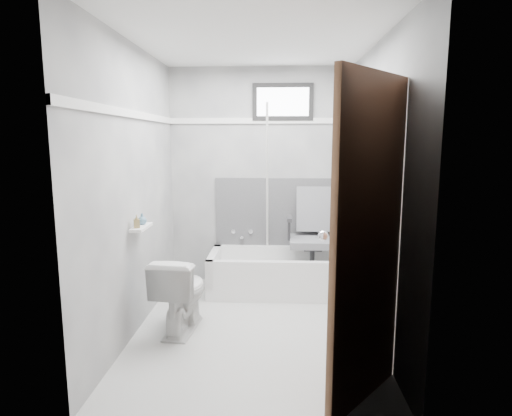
# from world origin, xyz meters

# --- Properties ---
(floor) EXTENTS (2.60, 2.60, 0.00)m
(floor) POSITION_xyz_m (0.00, 0.00, 0.00)
(floor) COLOR silver
(floor) RESTS_ON ground
(ceiling) EXTENTS (2.60, 2.60, 0.00)m
(ceiling) POSITION_xyz_m (0.00, 0.00, 2.40)
(ceiling) COLOR silver
(ceiling) RESTS_ON floor
(wall_back) EXTENTS (2.00, 0.02, 2.40)m
(wall_back) POSITION_xyz_m (0.00, 1.30, 1.20)
(wall_back) COLOR slate
(wall_back) RESTS_ON floor
(wall_front) EXTENTS (2.00, 0.02, 2.40)m
(wall_front) POSITION_xyz_m (0.00, -1.30, 1.20)
(wall_front) COLOR slate
(wall_front) RESTS_ON floor
(wall_left) EXTENTS (0.02, 2.60, 2.40)m
(wall_left) POSITION_xyz_m (-1.00, 0.00, 1.20)
(wall_left) COLOR slate
(wall_left) RESTS_ON floor
(wall_right) EXTENTS (0.02, 2.60, 2.40)m
(wall_right) POSITION_xyz_m (1.00, 0.00, 1.20)
(wall_right) COLOR slate
(wall_right) RESTS_ON floor
(bathtub) EXTENTS (1.50, 0.70, 0.42)m
(bathtub) POSITION_xyz_m (0.23, 0.93, 0.21)
(bathtub) COLOR white
(bathtub) RESTS_ON floor
(office_chair) EXTENTS (0.58, 0.58, 0.99)m
(office_chair) POSITION_xyz_m (0.58, 0.98, 0.61)
(office_chair) COLOR slate
(office_chair) RESTS_ON bathtub
(toilet) EXTENTS (0.44, 0.70, 0.65)m
(toilet) POSITION_xyz_m (-0.62, -0.05, 0.33)
(toilet) COLOR white
(toilet) RESTS_ON floor
(door) EXTENTS (0.78, 0.78, 2.00)m
(door) POSITION_xyz_m (0.98, -1.28, 1.00)
(door) COLOR brown
(door) RESTS_ON floor
(window) EXTENTS (0.66, 0.04, 0.40)m
(window) POSITION_xyz_m (0.25, 1.29, 2.02)
(window) COLOR black
(window) RESTS_ON wall_back
(backerboard) EXTENTS (1.50, 0.02, 0.78)m
(backerboard) POSITION_xyz_m (0.25, 1.29, 0.80)
(backerboard) COLOR #4C4C4F
(backerboard) RESTS_ON wall_back
(trim_back) EXTENTS (2.00, 0.02, 0.06)m
(trim_back) POSITION_xyz_m (0.00, 1.29, 1.82)
(trim_back) COLOR white
(trim_back) RESTS_ON wall_back
(trim_left) EXTENTS (0.02, 2.60, 0.06)m
(trim_left) POSITION_xyz_m (-0.99, 0.00, 1.82)
(trim_left) COLOR white
(trim_left) RESTS_ON wall_left
(pole) EXTENTS (0.02, 0.62, 1.86)m
(pole) POSITION_xyz_m (0.09, 1.06, 1.05)
(pole) COLOR silver
(pole) RESTS_ON bathtub
(shelf) EXTENTS (0.10, 0.32, 0.02)m
(shelf) POSITION_xyz_m (-0.93, -0.08, 0.90)
(shelf) COLOR white
(shelf) RESTS_ON wall_left
(soap_bottle_a) EXTENTS (0.06, 0.06, 0.11)m
(soap_bottle_a) POSITION_xyz_m (-0.94, -0.16, 0.97)
(soap_bottle_a) COLOR olive
(soap_bottle_a) RESTS_ON shelf
(soap_bottle_b) EXTENTS (0.09, 0.09, 0.10)m
(soap_bottle_b) POSITION_xyz_m (-0.94, -0.02, 0.96)
(soap_bottle_b) COLOR slate
(soap_bottle_b) RESTS_ON shelf
(faucet) EXTENTS (0.26, 0.10, 0.16)m
(faucet) POSITION_xyz_m (-0.20, 1.27, 0.55)
(faucet) COLOR silver
(faucet) RESTS_ON wall_back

